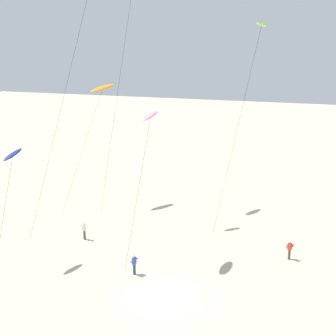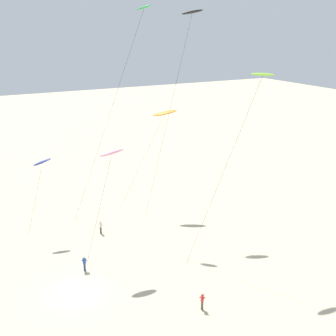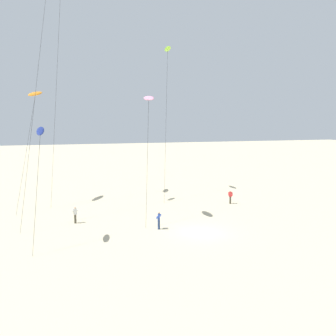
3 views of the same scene
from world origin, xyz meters
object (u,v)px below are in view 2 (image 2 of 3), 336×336
kite_pink (112,154)px  kite_black (192,15)px  kite_orange (165,114)px  kite_flyer_furthest (202,301)px  kite_lime (262,77)px  kite_flyer_nearest (84,263)px  kite_navy (42,163)px  kite_flyer_middle (101,227)px  kite_green (142,15)px

kite_pink → kite_black: bearing=119.7°
kite_pink → kite_orange: size_ratio=0.92×
kite_black → kite_flyer_furthest: size_ratio=15.50×
kite_lime → kite_flyer_nearest: 25.43m
kite_navy → kite_flyer_middle: bearing=65.2°
kite_lime → kite_flyer_nearest: bearing=-109.9°
kite_navy → kite_pink: kite_pink is taller
kite_green → kite_flyer_furthest: (19.96, -3.74, -24.16)m
kite_black → kite_green: bearing=-102.6°
kite_lime → kite_flyer_middle: (-13.25, -12.17, -18.42)m
kite_lime → kite_flyer_furthest: (5.07, -9.25, -18.42)m
kite_lime → kite_navy: 25.96m
kite_black → kite_navy: bearing=-97.1°
kite_lime → kite_flyer_middle: size_ratio=11.88×
kite_pink → kite_flyer_middle: size_ratio=7.54×
kite_black → kite_orange: size_ratio=1.89×
kite_orange → kite_flyer_middle: 16.58m
kite_flyer_middle → kite_flyer_furthest: bearing=9.1°
kite_navy → kite_flyer_nearest: size_ratio=5.73×
kite_black → kite_pink: size_ratio=2.05×
kite_flyer_nearest → kite_flyer_furthest: 13.20m
kite_pink → kite_orange: bearing=133.5°
kite_lime → kite_orange: (-16.92, -1.56, -6.22)m
kite_black → kite_navy: 24.26m
kite_pink → kite_flyer_nearest: size_ratio=7.54×
kite_flyer_nearest → kite_flyer_middle: same height
kite_flyer_nearest → kite_lime: bearing=70.1°
kite_green → kite_black: kite_green is taller
kite_lime → kite_green: (-14.90, -5.50, 5.75)m
kite_lime → kite_flyer_furthest: size_ratio=11.88×
kite_lime → kite_flyer_furthest: bearing=-61.3°
kite_lime → kite_black: 14.77m
kite_lime → kite_flyer_middle: kite_lime is taller
kite_lime → kite_black: bearing=178.8°
kite_lime → kite_green: kite_green is taller
kite_navy → kite_orange: 16.78m
kite_navy → kite_flyer_furthest: (20.93, 8.57, -8.18)m
kite_navy → kite_orange: size_ratio=0.70×
kite_lime → kite_flyer_nearest: (-5.98, -16.48, -18.42)m
kite_green → kite_black: 5.94m
kite_lime → kite_flyer_middle: bearing=-137.4°
kite_pink → kite_flyer_furthest: (11.06, 3.81, -11.18)m
kite_lime → kite_flyer_middle: 25.75m
kite_navy → kite_flyer_middle: size_ratio=5.73×
kite_green → kite_flyer_furthest: 31.57m
kite_orange → kite_lime: bearing=5.3°
kite_lime → kite_navy: bearing=-131.7°
kite_black → kite_flyer_middle: size_ratio=15.50×
kite_pink → kite_flyer_middle: (-7.26, 0.89, -11.18)m
kite_black → kite_navy: size_ratio=2.70×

